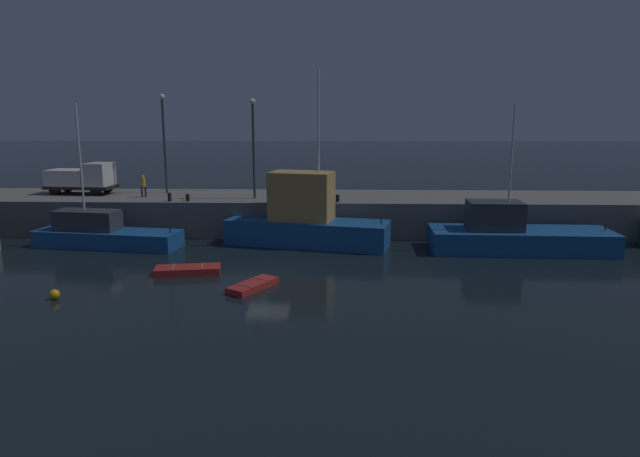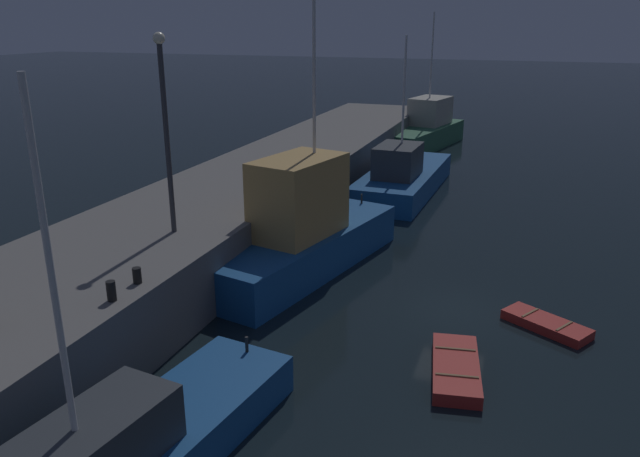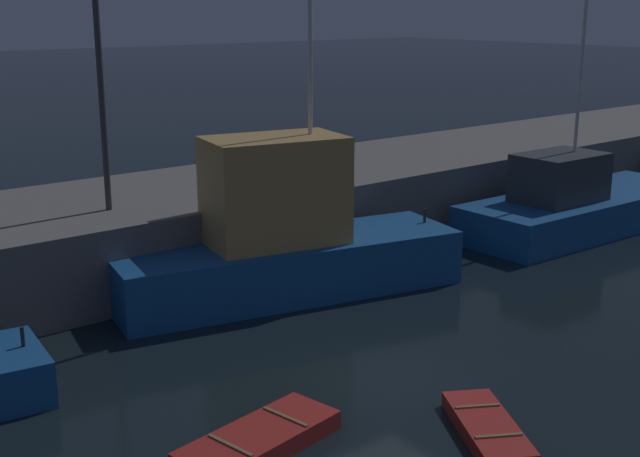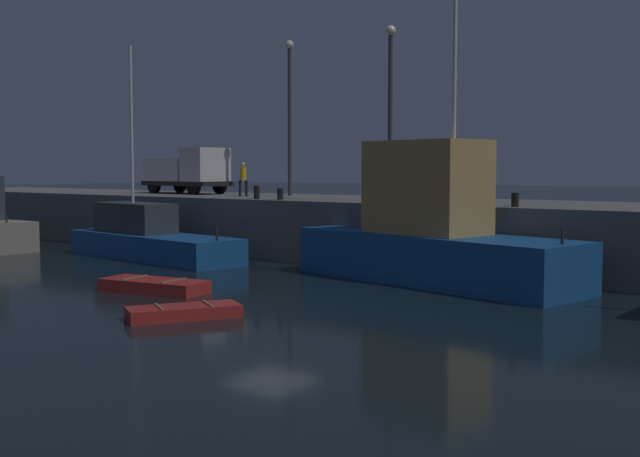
# 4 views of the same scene
# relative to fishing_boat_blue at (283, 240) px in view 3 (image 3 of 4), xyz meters

# --- Properties ---
(ground_plane) EXTENTS (320.00, 320.00, 0.00)m
(ground_plane) POSITION_rel_fishing_boat_blue_xyz_m (-1.84, -6.98, -1.82)
(ground_plane) COLOR black
(pier_quay) EXTENTS (75.80, 7.53, 2.75)m
(pier_quay) POSITION_rel_fishing_boat_blue_xyz_m (-1.84, 5.21, -0.44)
(pier_quay) COLOR slate
(pier_quay) RESTS_ON ground
(fishing_boat_blue) EXTENTS (11.88, 5.77, 12.02)m
(fishing_boat_blue) POSITION_rel_fishing_boat_blue_xyz_m (0.00, 0.00, 0.00)
(fishing_boat_blue) COLOR #195193
(fishing_boat_blue) RESTS_ON ground
(fishing_boat_white) EXTENTS (12.14, 4.29, 9.82)m
(fishing_boat_white) POSITION_rel_fishing_boat_blue_xyz_m (14.34, -1.38, -0.74)
(fishing_boat_white) COLOR #195193
(fishing_boat_white) RESTS_ON ground
(dinghy_orange_near) EXTENTS (2.59, 3.27, 0.40)m
(dinghy_orange_near) POSITION_rel_fishing_boat_blue_xyz_m (-2.20, -10.35, -1.64)
(dinghy_orange_near) COLOR #B22823
(dinghy_orange_near) RESTS_ON ground
(rowboat_white_mid) EXTENTS (3.91, 2.04, 0.47)m
(rowboat_white_mid) POSITION_rel_fishing_boat_blue_xyz_m (-6.43, -7.67, -1.60)
(rowboat_white_mid) COLOR #B22823
(rowboat_white_mid) RESTS_ON ground
(lamp_post_east) EXTENTS (0.44, 0.44, 7.53)m
(lamp_post_east) POSITION_rel_fishing_boat_blue_xyz_m (-4.15, 3.84, 5.36)
(lamp_post_east) COLOR #38383D
(lamp_post_east) RESTS_ON pier_quay
(bollard_central) EXTENTS (0.28, 0.28, 0.53)m
(bollard_central) POSITION_rel_fishing_boat_blue_xyz_m (2.27, 2.21, 1.20)
(bollard_central) COLOR black
(bollard_central) RESTS_ON pier_quay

